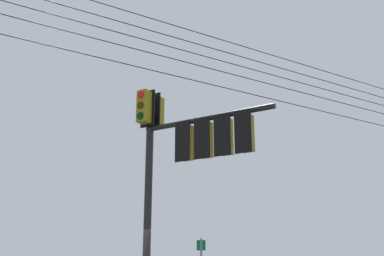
{
  "coord_description": "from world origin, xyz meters",
  "views": [
    {
      "loc": [
        1.35,
        -11.58,
        1.45
      ],
      "look_at": [
        1.78,
        -0.18,
        5.0
      ],
      "focal_mm": 43.59,
      "sensor_mm": 36.0,
      "label": 1
    }
  ],
  "objects": [
    {
      "name": "overhead_wire_span",
      "position": [
        -0.33,
        -0.03,
        7.78
      ],
      "size": [
        22.05,
        12.77,
        1.87
      ],
      "color": "black"
    },
    {
      "name": "signal_mast_assembly",
      "position": [
        1.53,
        -0.03,
        4.48
      ],
      "size": [
        3.42,
        2.49,
        6.25
      ],
      "color": "black",
      "rests_on": "ground"
    }
  ]
}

